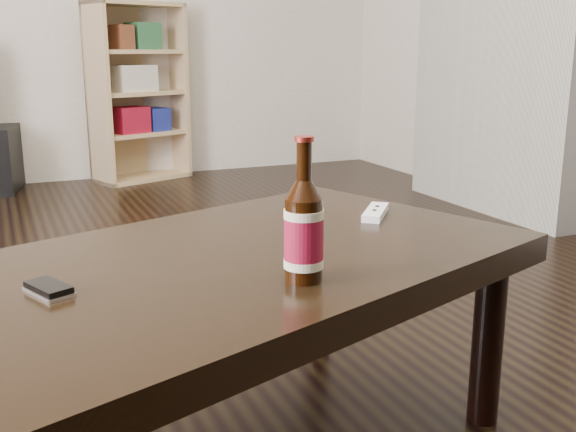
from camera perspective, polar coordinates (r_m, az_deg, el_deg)
name	(u,v)px	position (r m, az deg, el deg)	size (l,w,h in m)	color
floor	(95,385)	(1.92, -16.05, -13.59)	(5.00, 6.00, 0.01)	black
bookshelf	(135,89)	(4.66, -12.79, 10.41)	(0.69, 0.49, 1.16)	tan
coffee_table	(231,284)	(1.38, -4.81, -5.73)	(1.40, 1.09, 0.46)	black
beer_bottle	(304,232)	(1.18, 1.34, -1.32)	(0.08, 0.08, 0.26)	black
phone	(49,289)	(1.21, -19.60, -5.85)	(0.08, 0.11, 0.02)	silver
remote	(375,212)	(1.68, 7.42, 0.31)	(0.13, 0.15, 0.02)	white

